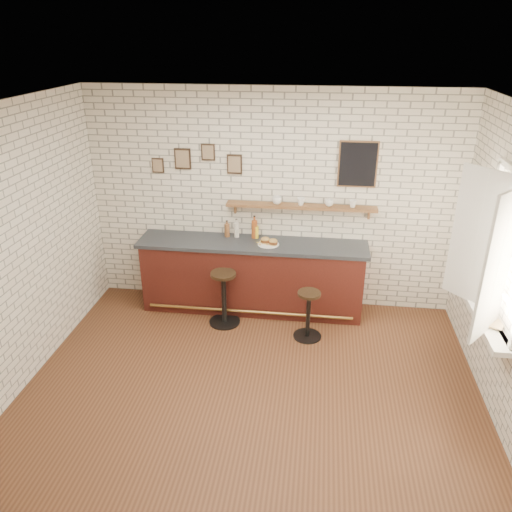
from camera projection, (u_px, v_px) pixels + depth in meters
The scene contains 21 objects.
ground at pixel (252, 385), 5.56m from camera, with size 5.00×5.00×0.00m, color brown.
bar_counter at pixel (252, 276), 6.91m from camera, with size 3.10×0.65×1.01m.
sandwich_plate at pixel (268, 244), 6.64m from camera, with size 0.28×0.28×0.01m, color white.
ciabatta_sandwich at pixel (269, 241), 6.62m from camera, with size 0.25×0.17×0.08m.
potato_chips at pixel (266, 244), 6.64m from camera, with size 0.26×0.18×0.00m.
bitters_bottle_brown at pixel (227, 230), 6.86m from camera, with size 0.07×0.07×0.23m.
bitters_bottle_white at pixel (237, 230), 6.84m from camera, with size 0.07×0.07×0.26m.
bitters_bottle_amber at pixel (254, 229), 6.80m from camera, with size 0.08×0.08×0.32m.
condiment_bottle_yellow at pixel (256, 232), 6.82m from camera, with size 0.07×0.07×0.22m.
bar_stool_left at pixel (224, 296), 6.60m from camera, with size 0.42×0.42×0.75m.
bar_stool_right at pixel (308, 313), 6.31m from camera, with size 0.37×0.37×0.65m.
wall_shelf at pixel (301, 207), 6.62m from camera, with size 2.00×0.18×0.18m.
shelf_cup_a at pixel (277, 200), 6.63m from camera, with size 0.13×0.13×0.10m, color white.
shelf_cup_b at pixel (301, 202), 6.59m from camera, with size 0.10×0.10×0.10m, color white.
shelf_cup_c at pixel (329, 203), 6.55m from camera, with size 0.11×0.11×0.09m, color white.
shelf_cup_d at pixel (353, 204), 6.51m from camera, with size 0.10×0.10×0.09m, color white.
back_wall_decor at pixel (290, 162), 6.48m from camera, with size 2.96×0.02×0.56m.
window_sill at pixel (484, 317), 5.18m from camera, with size 0.20×1.35×0.06m.
casement_window at pixel (494, 251), 4.87m from camera, with size 0.40×1.30×1.56m.
book_lower at pixel (488, 322), 5.01m from camera, with size 0.15×0.21×0.02m, color tan.
book_upper at pixel (488, 322), 4.99m from camera, with size 0.15×0.20×0.02m, color tan.
Camera 1 is at (0.63, -4.42, 3.62)m, focal length 35.00 mm.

